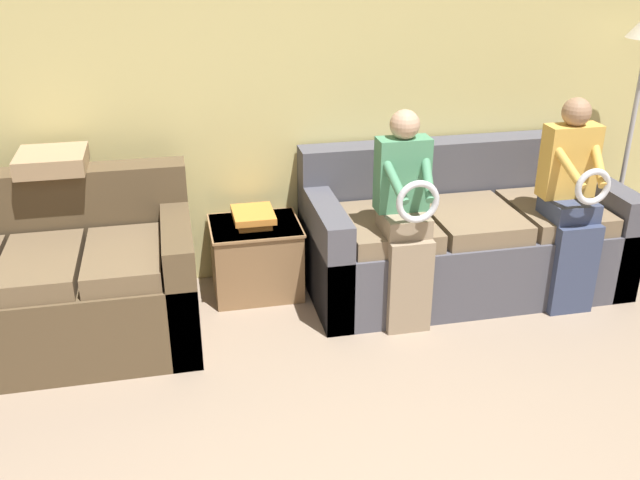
# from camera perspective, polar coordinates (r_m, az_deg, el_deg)

# --- Properties ---
(wall_back) EXTENTS (7.44, 0.06, 2.55)m
(wall_back) POSITION_cam_1_polar(r_m,az_deg,el_deg) (4.45, -4.54, 12.51)
(wall_back) COLOR #DBCC7F
(wall_back) RESTS_ON ground_plane
(couch_main) EXTENTS (1.97, 0.88, 0.88)m
(couch_main) POSITION_cam_1_polar(r_m,az_deg,el_deg) (4.63, 11.25, 0.21)
(couch_main) COLOR #4C4C56
(couch_main) RESTS_ON ground_plane
(couch_side) EXTENTS (1.57, 0.91, 0.90)m
(couch_side) POSITION_cam_1_polar(r_m,az_deg,el_deg) (4.19, -20.81, -3.51)
(couch_side) COLOR brown
(couch_side) RESTS_ON ground_plane
(child_left_seated) EXTENTS (0.30, 0.37, 1.24)m
(child_left_seated) POSITION_cam_1_polar(r_m,az_deg,el_deg) (4.00, 6.87, 2.20)
(child_left_seated) COLOR gray
(child_left_seated) RESTS_ON ground_plane
(child_right_seated) EXTENTS (0.32, 0.37, 1.26)m
(child_right_seated) POSITION_cam_1_polar(r_m,az_deg,el_deg) (4.43, 19.52, 3.18)
(child_right_seated) COLOR #384260
(child_right_seated) RESTS_ON ground_plane
(side_shelf) EXTENTS (0.56, 0.47, 0.46)m
(side_shelf) POSITION_cam_1_polar(r_m,az_deg,el_deg) (4.49, -5.13, -1.36)
(side_shelf) COLOR olive
(side_shelf) RESTS_ON ground_plane
(book_stack) EXTENTS (0.25, 0.30, 0.08)m
(book_stack) POSITION_cam_1_polar(r_m,az_deg,el_deg) (4.39, -5.37, 1.84)
(book_stack) COLOR orange
(book_stack) RESTS_ON side_shelf
(throw_pillow) EXTENTS (0.37, 0.37, 0.10)m
(throw_pillow) POSITION_cam_1_polar(r_m,az_deg,el_deg) (4.25, -20.65, 5.95)
(throw_pillow) COLOR #A38460
(throw_pillow) RESTS_ON couch_side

